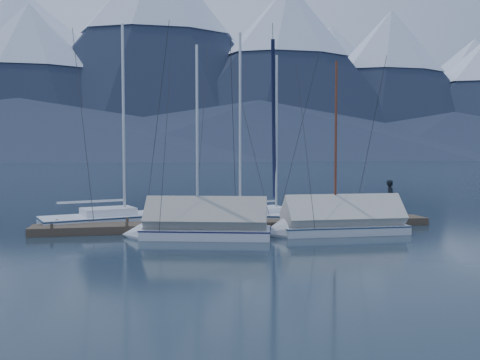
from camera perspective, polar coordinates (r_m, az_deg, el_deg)
name	(u,v)px	position (r m, az deg, el deg)	size (l,w,h in m)	color
ground	(250,235)	(21.18, 1.08, -6.23)	(1000.00, 1000.00, 0.00)	black
mountain_range	(148,80)	(394.84, -10.29, 11.00)	(877.00, 584.00, 150.50)	#475675
dock	(240,226)	(23.10, 0.00, -5.19)	(18.00, 1.50, 0.54)	#382D23
mooring_posts	(229,221)	(22.98, -1.23, -4.63)	(15.12, 1.52, 0.35)	#382D23
sailboat_open_left	(136,220)	(25.15, -11.60, -4.41)	(8.19, 4.52, 10.43)	silver
sailboat_open_mid	(251,219)	(24.95, 1.24, -4.42)	(7.96, 4.36, 10.14)	silver
sailboat_open_right	(284,217)	(26.04, 4.92, -4.16)	(7.10, 4.39, 9.10)	white
sailboat_covered_near	(332,224)	(21.88, 10.29, -4.92)	(6.24, 2.68, 8.05)	silver
sailboat_covered_far	(195,228)	(20.59, -5.12, -5.35)	(6.29, 3.33, 8.46)	silver
person	(390,198)	(25.71, 16.53, -1.97)	(0.65, 0.42, 1.77)	black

